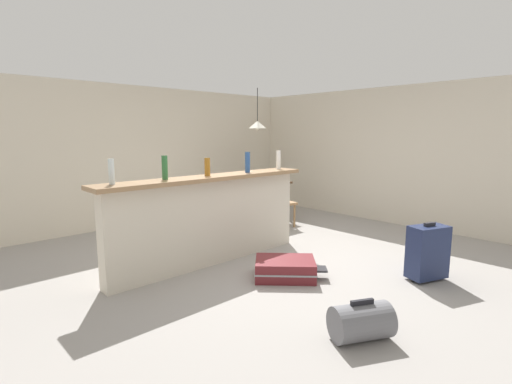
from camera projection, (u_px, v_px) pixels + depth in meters
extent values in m
cube|color=gray|center=(272.00, 258.00, 5.18)|extent=(13.00, 13.00, 0.05)
cube|color=beige|center=(157.00, 155.00, 7.17)|extent=(6.60, 0.10, 2.50)
cube|color=beige|center=(372.00, 155.00, 7.26)|extent=(0.10, 6.00, 2.50)
cube|color=beige|center=(211.00, 222.00, 4.83)|extent=(2.80, 0.20, 1.08)
cube|color=#93704C|center=(210.00, 178.00, 4.74)|extent=(2.96, 0.40, 0.05)
cylinder|color=silver|center=(111.00, 172.00, 3.93)|extent=(0.06, 0.06, 0.27)
cylinder|color=#2D6B38|center=(165.00, 168.00, 4.34)|extent=(0.07, 0.07, 0.28)
cylinder|color=#9E661E|center=(207.00, 167.00, 4.73)|extent=(0.07, 0.07, 0.22)
cylinder|color=#284C89|center=(248.00, 162.00, 5.12)|extent=(0.07, 0.07, 0.28)
cylinder|color=silver|center=(278.00, 160.00, 5.60)|extent=(0.07, 0.07, 0.27)
cube|color=#4C331E|center=(258.00, 183.00, 7.22)|extent=(1.10, 0.80, 0.04)
cylinder|color=#4C331E|center=(251.00, 208.00, 6.70)|extent=(0.06, 0.06, 0.70)
cylinder|color=#4C331E|center=(288.00, 201.00, 7.36)|extent=(0.06, 0.06, 0.70)
cylinder|color=#4C331E|center=(227.00, 203.00, 7.19)|extent=(0.06, 0.06, 0.70)
cylinder|color=#4C331E|center=(264.00, 197.00, 7.85)|extent=(0.06, 0.06, 0.70)
cube|color=#9E754C|center=(282.00, 203.00, 6.75)|extent=(0.46, 0.46, 0.04)
cube|color=#9E754C|center=(276.00, 187.00, 6.86)|extent=(0.40, 0.10, 0.48)
cylinder|color=#9E754C|center=(280.00, 218.00, 6.56)|extent=(0.04, 0.04, 0.41)
cylinder|color=#9E754C|center=(294.00, 216.00, 6.74)|extent=(0.04, 0.04, 0.41)
cylinder|color=#9E754C|center=(269.00, 215.00, 6.83)|extent=(0.04, 0.04, 0.41)
cylinder|color=#9E754C|center=(283.00, 213.00, 7.00)|extent=(0.04, 0.04, 0.41)
cylinder|color=black|center=(257.00, 105.00, 7.11)|extent=(0.01, 0.01, 0.63)
cone|color=white|center=(257.00, 125.00, 7.17)|extent=(0.34, 0.34, 0.14)
sphere|color=white|center=(257.00, 129.00, 7.18)|extent=(0.07, 0.07, 0.07)
cube|color=maroon|center=(285.00, 269.00, 4.39)|extent=(0.82, 0.82, 0.22)
cube|color=gray|center=(285.00, 269.00, 4.39)|extent=(0.84, 0.84, 0.02)
cube|color=#2D2D33|center=(321.00, 269.00, 4.37)|extent=(0.23, 0.23, 0.02)
cube|color=#1E284C|center=(428.00, 252.00, 4.30)|extent=(0.50, 0.38, 0.60)
cylinder|color=black|center=(413.00, 279.00, 4.28)|extent=(0.07, 0.05, 0.06)
cylinder|color=black|center=(438.00, 275.00, 4.42)|extent=(0.07, 0.05, 0.06)
cube|color=#232328|center=(430.00, 224.00, 4.25)|extent=(0.15, 0.09, 0.04)
cylinder|color=slate|center=(361.00, 322.00, 3.07)|extent=(0.56, 0.49, 0.30)
cube|color=black|center=(362.00, 302.00, 3.04)|extent=(0.19, 0.12, 0.04)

